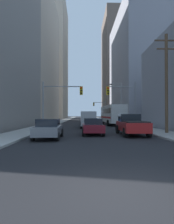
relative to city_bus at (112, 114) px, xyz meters
name	(u,v)px	position (x,y,z in m)	size (l,w,h in m)	color
ground_plane	(120,194)	(-4.42, -29.70, -1.93)	(400.00, 400.00, 0.00)	black
sidewalk_left	(62,121)	(-11.15, 20.30, -1.85)	(2.96, 160.00, 0.15)	#9E9E99
sidewalk_right	(109,121)	(2.31, 20.30, -1.85)	(2.96, 160.00, 0.15)	#9E9E99
city_bus	(112,114)	(0.00, 0.00, 0.00)	(2.92, 11.58, 3.40)	silver
pickup_truck_red	(131,125)	(-0.88, -16.87, -1.00)	(2.20, 5.47, 1.90)	maroon
cargo_van_silver	(88,119)	(-4.52, -7.24, -0.64)	(2.16, 5.22, 2.26)	#B7BABF
sedan_grey	(49,129)	(-7.91, -19.37, -1.16)	(1.95, 4.24, 1.52)	slate
sedan_maroon	(93,126)	(-4.38, -16.50, -1.16)	(1.95, 4.24, 1.52)	maroon
sedan_blue	(87,120)	(-4.40, 3.40, -1.16)	(1.95, 4.25, 1.52)	navy
traffic_signal_near_left	(61,97)	(-8.06, -9.96, 2.17)	(5.08, 0.44, 6.00)	gray
traffic_signal_near_right	(123,97)	(-0.18, -9.96, 2.11)	(3.78, 0.44, 6.00)	gray
traffic_signal_far_right	(100,107)	(-0.15, 21.62, 2.11)	(3.72, 0.44, 6.00)	gray
utility_pole_right	(166,81)	(2.60, -16.32, 3.07)	(2.20, 0.28, 9.46)	brown
street_lamp_right	(119,100)	(1.19, -0.28, 2.59)	(2.18, 0.32, 7.50)	gray
building_left_mid_office	(11,56)	(-24.35, 17.30, 15.58)	(21.79, 29.67, 35.02)	#B7A893
building_left_far_tower	(50,60)	(-21.14, 58.54, 26.13)	(15.54, 28.36, 56.11)	#B7A893
building_right_mid_block	(159,69)	(15.93, 18.52, 12.70)	(23.57, 27.56, 29.25)	#93939E
building_right_far_highrise	(119,67)	(12.70, 60.17, 23.33)	(14.88, 23.73, 50.52)	#66564C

